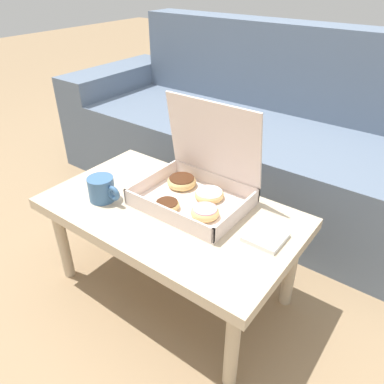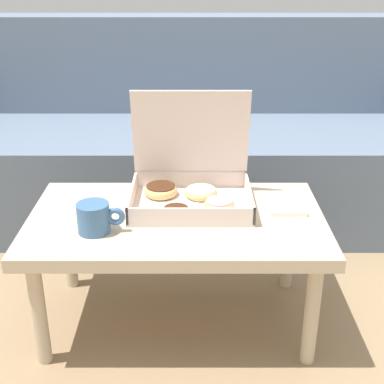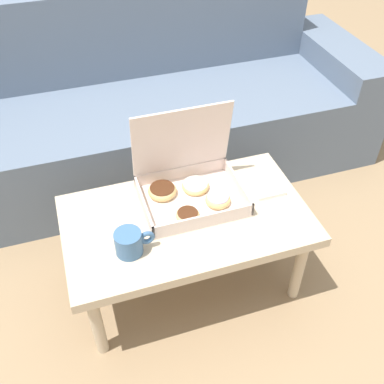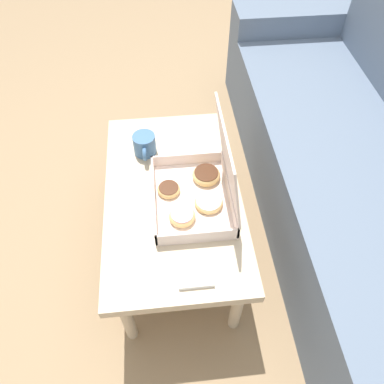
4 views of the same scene
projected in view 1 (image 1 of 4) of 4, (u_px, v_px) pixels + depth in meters
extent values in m
plane|color=#937756|center=(185.00, 275.00, 1.58)|extent=(12.00, 12.00, 0.00)
cube|color=slate|center=(262.00, 172.00, 1.90)|extent=(2.00, 0.59, 0.43)
cube|color=slate|center=(300.00, 109.00, 2.05)|extent=(2.00, 0.20, 0.87)
cube|color=slate|center=(121.00, 110.00, 2.51)|extent=(0.24, 0.79, 0.56)
cube|color=#C6B293|center=(170.00, 213.00, 1.33)|extent=(0.91, 0.53, 0.04)
cylinder|color=#C6B293|center=(63.00, 242.00, 1.49)|extent=(0.04, 0.04, 0.35)
cylinder|color=#C6B293|center=(232.00, 346.00, 1.09)|extent=(0.04, 0.04, 0.35)
cylinder|color=#C6B293|center=(134.00, 198.00, 1.77)|extent=(0.04, 0.04, 0.35)
cylinder|color=#C6B293|center=(290.00, 268.00, 1.37)|extent=(0.04, 0.04, 0.35)
cube|color=silver|center=(192.00, 203.00, 1.34)|extent=(0.38, 0.29, 0.01)
cube|color=silver|center=(166.00, 214.00, 1.23)|extent=(0.38, 0.01, 0.05)
cube|color=silver|center=(214.00, 180.00, 1.42)|extent=(0.38, 0.01, 0.05)
cube|color=silver|center=(153.00, 180.00, 1.42)|extent=(0.01, 0.29, 0.05)
cube|color=silver|center=(237.00, 214.00, 1.23)|extent=(0.01, 0.29, 0.05)
cube|color=silver|center=(213.00, 140.00, 1.32)|extent=(0.38, 0.05, 0.29)
torus|color=#E5BC75|center=(166.00, 205.00, 1.30)|extent=(0.09, 0.09, 0.03)
cylinder|color=#472614|center=(166.00, 203.00, 1.30)|extent=(0.08, 0.08, 0.01)
torus|color=#E5BC75|center=(209.00, 195.00, 1.36)|extent=(0.11, 0.11, 0.03)
cylinder|color=white|center=(209.00, 193.00, 1.35)|extent=(0.09, 0.09, 0.01)
torus|color=#E5BC75|center=(205.00, 212.00, 1.26)|extent=(0.10, 0.10, 0.03)
cylinder|color=pink|center=(205.00, 210.00, 1.25)|extent=(0.08, 0.08, 0.01)
torus|color=#E5BC75|center=(182.00, 182.00, 1.43)|extent=(0.11, 0.11, 0.04)
cylinder|color=#472614|center=(182.00, 179.00, 1.42)|extent=(0.09, 0.09, 0.02)
cylinder|color=#3D6693|center=(101.00, 189.00, 1.35)|extent=(0.09, 0.09, 0.09)
torus|color=#3D6693|center=(113.00, 193.00, 1.31)|extent=(0.06, 0.02, 0.06)
cube|color=white|center=(265.00, 237.00, 1.17)|extent=(0.12, 0.12, 0.02)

